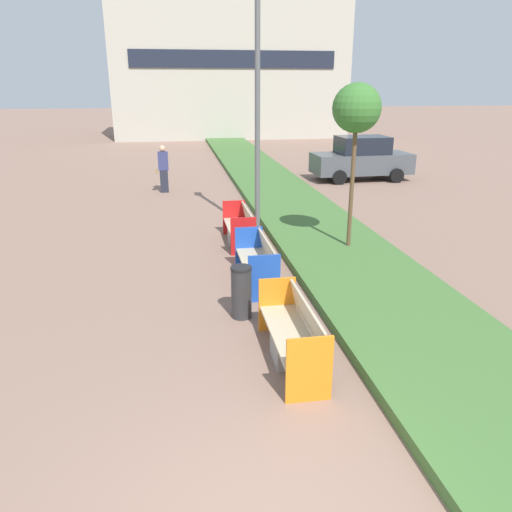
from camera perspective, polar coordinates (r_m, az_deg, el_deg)
planter_grass_strip at (r=16.34m, az=4.66°, el=5.28°), size 2.80×120.00×0.18m
building_backdrop at (r=41.05m, az=-3.06°, el=20.65°), size 17.48×6.23×10.26m
bench_orange_frame at (r=7.55m, az=4.28°, el=-9.42°), size 0.65×2.10×0.94m
bench_blue_frame at (r=10.40m, az=0.18°, el=-1.17°), size 0.65×1.99×0.94m
bench_red_frame at (r=13.01m, az=-1.87°, el=2.98°), size 0.65×1.91×0.94m
litter_bin at (r=8.84m, az=-1.69°, el=-4.14°), size 0.38×0.38×0.95m
street_lamp_post at (r=13.47m, az=0.17°, el=19.41°), size 0.24×0.44×7.33m
sapling_tree_near at (r=12.00m, az=11.44°, el=16.05°), size 1.12×1.12×4.01m
pedestrian_walking at (r=19.63m, az=-10.55°, el=9.80°), size 0.53×0.24×1.79m
parked_car_distant at (r=22.40m, az=11.96°, el=10.83°), size 4.24×2.00×1.86m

